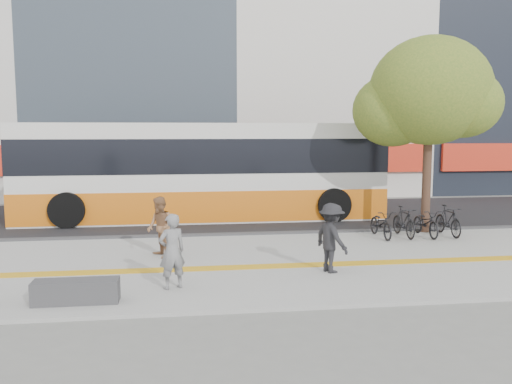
{
  "coord_description": "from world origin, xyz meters",
  "views": [
    {
      "loc": [
        -0.51,
        -11.36,
        3.35
      ],
      "look_at": [
        1.29,
        2.0,
        1.78
      ],
      "focal_mm": 37.14,
      "sensor_mm": 36.0,
      "label": 1
    }
  ],
  "objects": [
    {
      "name": "ground",
      "position": [
        0.0,
        0.0,
        0.0
      ],
      "size": [
        120.0,
        120.0,
        0.0
      ],
      "primitive_type": "plane",
      "color": "gray",
      "rests_on": "ground"
    },
    {
      "name": "sidewalk",
      "position": [
        0.0,
        1.5,
        0.04
      ],
      "size": [
        40.0,
        7.0,
        0.08
      ],
      "primitive_type": "cube",
      "color": "gray",
      "rests_on": "ground"
    },
    {
      "name": "tactile_strip",
      "position": [
        0.0,
        1.0,
        0.09
      ],
      "size": [
        40.0,
        0.45,
        0.01
      ],
      "primitive_type": "cube",
      "color": "gold",
      "rests_on": "sidewalk"
    },
    {
      "name": "street",
      "position": [
        0.0,
        9.0,
        0.03
      ],
      "size": [
        40.0,
        8.0,
        0.06
      ],
      "primitive_type": "cube",
      "color": "black",
      "rests_on": "ground"
    },
    {
      "name": "curb",
      "position": [
        0.0,
        5.0,
        0.07
      ],
      "size": [
        40.0,
        0.25,
        0.14
      ],
      "primitive_type": "cube",
      "color": "#323234",
      "rests_on": "ground"
    },
    {
      "name": "bench",
      "position": [
        -2.6,
        -1.2,
        0.3
      ],
      "size": [
        1.6,
        0.45,
        0.45
      ],
      "primitive_type": "cube",
      "color": "#323234",
      "rests_on": "sidewalk"
    },
    {
      "name": "street_tree",
      "position": [
        7.18,
        4.82,
        4.51
      ],
      "size": [
        4.4,
        3.8,
        6.31
      ],
      "color": "#3C261B",
      "rests_on": "sidewalk"
    },
    {
      "name": "bus",
      "position": [
        0.17,
        8.5,
        1.73
      ],
      "size": [
        13.37,
        3.17,
        3.56
      ],
      "color": "silver",
      "rests_on": "street"
    },
    {
      "name": "bicycle_row",
      "position": [
        6.5,
        4.0,
        0.53
      ],
      "size": [
        2.72,
        1.64,
        0.95
      ],
      "color": "black",
      "rests_on": "sidewalk"
    },
    {
      "name": "seated_woman",
      "position": [
        -0.8,
        -0.5,
        0.87
      ],
      "size": [
        0.68,
        0.58,
        1.58
      ],
      "primitive_type": "imported",
      "rotation": [
        0.0,
        0.0,
        3.55
      ],
      "color": "black",
      "rests_on": "sidewalk"
    },
    {
      "name": "pedestrian_tan",
      "position": [
        -1.17,
        2.32,
        0.87
      ],
      "size": [
        0.86,
        0.95,
        1.58
      ],
      "primitive_type": "imported",
      "rotation": [
        0.0,
        0.0,
        -1.14
      ],
      "color": "#906342",
      "rests_on": "sidewalk"
    },
    {
      "name": "pedestrian_dark",
      "position": [
        2.83,
        0.33,
        0.89
      ],
      "size": [
        0.95,
        1.19,
        1.61
      ],
      "primitive_type": "imported",
      "rotation": [
        0.0,
        0.0,
        1.95
      ],
      "color": "black",
      "rests_on": "sidewalk"
    }
  ]
}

